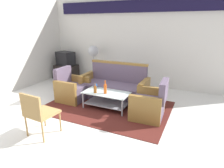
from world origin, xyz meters
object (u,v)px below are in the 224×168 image
Objects in this scene: coffee_table at (107,97)px; television at (66,58)px; pedestal_fan at (93,53)px; wicker_chair at (38,111)px; tv_stand at (67,72)px; bottle_orange at (105,89)px; armchair_left at (72,89)px; armchair_right at (149,105)px; cup at (96,86)px; couch at (115,87)px; bottle_brown at (95,89)px.

coffee_table is 3.08m from television.
wicker_chair is (0.83, -3.36, -0.52)m from pedestal_fan.
pedestal_fan is at bearing -165.12° from television.
tv_stand is at bearing 90.00° from television.
television is (-2.54, 1.80, 0.23)m from bottle_orange.
armchair_left is 1.00× the size of armchair_right.
pedestal_fan reaches higher than cup.
wicker_chair is at bearing 131.32° from armchair_right.
couch is at bearing 58.45° from cup.
armchair_right is 3.10m from pedestal_fan.
wicker_chair is (1.98, -3.31, -0.27)m from television.
tv_stand is (-1.44, 1.61, -0.03)m from armchair_left.
armchair_right reaches higher than coffee_table.
armchair_right is at bearing -7.70° from cup.
armchair_left reaches higher than cup.
bottle_orange is 0.25× the size of pedestal_fan.
armchair_left reaches higher than bottle_orange.
bottle_brown is 0.29× the size of tv_stand.
armchair_right is 8.50× the size of cup.
wicker_chair is at bearing -108.72° from coffee_table.
bottle_brown is at bearing -144.65° from coffee_table.
pedestal_fan is (1.15, 0.05, 0.75)m from tv_stand.
coffee_table is 1.62× the size of television.
television is at bearing 77.49° from tv_stand.
wicker_chair is at bearing -59.13° from tv_stand.
coffee_table is 4.76× the size of bottle_brown.
tv_stand is at bearing 60.80° from armchair_right.
couch reaches higher than bottle_orange.
wicker_chair reaches higher than bottle_orange.
armchair_left is 1.79m from wicker_chair.
television reaches higher than bottle_brown.
bottle_brown is at bearing -165.68° from bottle_orange.
cup is (-0.18, 0.33, -0.04)m from bottle_brown.
coffee_table is at bearing -51.72° from pedestal_fan.
pedestal_fan is at bearing 121.24° from bottle_brown.
cup is 0.08× the size of pedestal_fan.
wicker_chair is (0.54, -1.70, 0.21)m from armchair_left.
cup is 1.94m from pedestal_fan.
cup is at bearing 89.02° from wicker_chair.
armchair_left is at bearing 175.47° from coffee_table.
television is (-2.43, 1.04, 0.44)m from couch.
bottle_orange is 3.14× the size of cup.
armchair_left reaches higher than tv_stand.
bottle_brown is (-0.13, -0.82, 0.18)m from couch.
wicker_chair is at bearing 17.79° from armchair_left.
armchair_left is at bearing 30.11° from couch.
wicker_chair is at bearing -102.53° from bottle_brown.
armchair_left is 1.84m from pedestal_fan.
tv_stand is at bearing 144.70° from bottle_orange.
couch is at bearing -23.03° from tv_stand.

